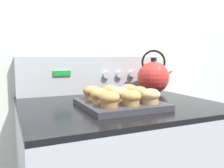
{
  "coord_description": "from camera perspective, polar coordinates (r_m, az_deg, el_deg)",
  "views": [
    {
      "loc": [
        -0.43,
        -0.53,
        1.12
      ],
      "look_at": [
        -0.05,
        0.32,
        1.02
      ],
      "focal_mm": 38.0,
      "sensor_mm": 36.0,
      "label": 1
    }
  ],
  "objects": [
    {
      "name": "wall_back",
      "position": [
        1.32,
        -5.31,
        9.63
      ],
      "size": [
        8.0,
        0.05,
        2.4
      ],
      "color": "silver",
      "rests_on": "ground_plane"
    },
    {
      "name": "muffin_r0_c0",
      "position": [
        0.8,
        -0.7,
        -3.66
      ],
      "size": [
        0.07,
        0.07,
        0.05
      ],
      "color": "olive",
      "rests_on": "muffin_pan"
    },
    {
      "name": "control_panel",
      "position": [
        1.27,
        -4.38,
        2.21
      ],
      "size": [
        0.78,
        0.07,
        0.19
      ],
      "color": "#B7BABF",
      "rests_on": "stove_range"
    },
    {
      "name": "tea_kettle",
      "position": [
        1.27,
        9.96,
        1.72
      ],
      "size": [
        0.2,
        0.17,
        0.23
      ],
      "color": "red",
      "rests_on": "stove_range"
    },
    {
      "name": "muffin_r0_c1",
      "position": [
        0.83,
        4.59,
        -3.29
      ],
      "size": [
        0.07,
        0.07,
        0.05
      ],
      "color": "#A37A4C",
      "rests_on": "muffin_pan"
    },
    {
      "name": "muffin_r2_c1",
      "position": [
        0.98,
        -0.35,
        -1.79
      ],
      "size": [
        0.07,
        0.07,
        0.05
      ],
      "color": "#A37A4C",
      "rests_on": "muffin_pan"
    },
    {
      "name": "muffin_pan",
      "position": [
        0.91,
        1.92,
        -4.87
      ],
      "size": [
        0.29,
        0.29,
        0.02
      ],
      "color": "#38383D",
      "rests_on": "stove_range"
    },
    {
      "name": "muffin_r0_c2",
      "position": [
        0.88,
        9.21,
        -2.88
      ],
      "size": [
        0.07,
        0.07,
        0.05
      ],
      "color": "tan",
      "rests_on": "muffin_pan"
    },
    {
      "name": "muffin_r1_c2",
      "position": [
        0.94,
        6.44,
        -2.17
      ],
      "size": [
        0.07,
        0.07,
        0.05
      ],
      "color": "olive",
      "rests_on": "muffin_pan"
    },
    {
      "name": "muffin_r2_c2",
      "position": [
        1.02,
        4.04,
        -1.54
      ],
      "size": [
        0.07,
        0.07,
        0.05
      ],
      "color": "tan",
      "rests_on": "muffin_pan"
    },
    {
      "name": "muffin_r1_c1",
      "position": [
        0.91,
        1.95,
        -2.48
      ],
      "size": [
        0.07,
        0.07,
        0.05
      ],
      "color": "#A37A4C",
      "rests_on": "muffin_pan"
    },
    {
      "name": "muffin_r2_c0",
      "position": [
        0.95,
        -4.83,
        -2.06
      ],
      "size": [
        0.07,
        0.07,
        0.05
      ],
      "color": "#A37A4C",
      "rests_on": "muffin_pan"
    },
    {
      "name": "muffin_r1_c0",
      "position": [
        0.88,
        -2.95,
        -2.81
      ],
      "size": [
        0.07,
        0.07,
        0.05
      ],
      "color": "#A37A4C",
      "rests_on": "muffin_pan"
    }
  ]
}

